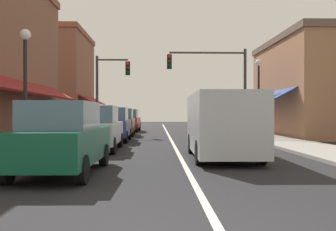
# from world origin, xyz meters

# --- Properties ---
(ground_plane) EXTENTS (80.00, 80.00, 0.00)m
(ground_plane) POSITION_xyz_m (0.00, 18.00, 0.00)
(ground_plane) COLOR black
(sidewalk_left) EXTENTS (2.60, 56.00, 0.12)m
(sidewalk_left) POSITION_xyz_m (-5.50, 18.00, 0.06)
(sidewalk_left) COLOR gray
(sidewalk_left) RESTS_ON ground
(sidewalk_right) EXTENTS (2.60, 56.00, 0.12)m
(sidewalk_right) POSITION_xyz_m (5.50, 18.00, 0.06)
(sidewalk_right) COLOR gray
(sidewalk_right) RESTS_ON ground
(lane_center_stripe) EXTENTS (0.14, 52.00, 0.01)m
(lane_center_stripe) POSITION_xyz_m (0.00, 18.00, 0.00)
(lane_center_stripe) COLOR silver
(lane_center_stripe) RESTS_ON ground
(storefront_right_block) EXTENTS (7.15, 10.20, 6.34)m
(storefront_right_block) POSITION_xyz_m (9.71, 20.00, 3.17)
(storefront_right_block) COLOR #9E6B4C
(storefront_right_block) RESTS_ON ground
(storefront_far_left) EXTENTS (6.37, 8.20, 8.29)m
(storefront_far_left) POSITION_xyz_m (-9.32, 28.00, 4.15)
(storefront_far_left) COLOR brown
(storefront_far_left) RESTS_ON ground
(parked_car_nearest_left) EXTENTS (1.86, 4.14, 1.77)m
(parked_car_nearest_left) POSITION_xyz_m (-3.11, 5.24, 0.88)
(parked_car_nearest_left) COLOR #0F4C33
(parked_car_nearest_left) RESTS_ON ground
(parked_car_second_left) EXTENTS (1.79, 4.10, 1.77)m
(parked_car_second_left) POSITION_xyz_m (-3.17, 10.85, 0.88)
(parked_car_second_left) COLOR #B7BABF
(parked_car_second_left) RESTS_ON ground
(parked_car_third_left) EXTENTS (1.81, 4.11, 1.77)m
(parked_car_third_left) POSITION_xyz_m (-3.11, 15.57, 0.88)
(parked_car_third_left) COLOR navy
(parked_car_third_left) RESTS_ON ground
(parked_car_far_left) EXTENTS (1.84, 4.13, 1.77)m
(parked_car_far_left) POSITION_xyz_m (-3.14, 20.47, 0.88)
(parked_car_far_left) COLOR brown
(parked_car_far_left) RESTS_ON ground
(parked_car_distant_left) EXTENTS (1.88, 4.15, 1.77)m
(parked_car_distant_left) POSITION_xyz_m (-3.07, 25.76, 0.88)
(parked_car_distant_left) COLOR maroon
(parked_car_distant_left) RESTS_ON ground
(van_in_lane) EXTENTS (2.08, 5.22, 2.12)m
(van_in_lane) POSITION_xyz_m (1.35, 8.28, 1.15)
(van_in_lane) COLOR #B2B7BC
(van_in_lane) RESTS_ON ground
(traffic_signal_mast_arm) EXTENTS (5.04, 0.50, 5.54)m
(traffic_signal_mast_arm) POSITION_xyz_m (3.05, 19.38, 3.79)
(traffic_signal_mast_arm) COLOR #333333
(traffic_signal_mast_arm) RESTS_ON ground
(traffic_signal_left_corner) EXTENTS (2.32, 0.50, 5.32)m
(traffic_signal_left_corner) POSITION_xyz_m (-4.06, 21.15, 3.46)
(traffic_signal_left_corner) COLOR #333333
(traffic_signal_left_corner) RESTS_ON ground
(street_lamp_left_near) EXTENTS (0.36, 0.36, 4.24)m
(street_lamp_left_near) POSITION_xyz_m (-5.09, 8.39, 2.90)
(street_lamp_left_near) COLOR black
(street_lamp_left_near) RESTS_ON ground
(street_lamp_right_mid) EXTENTS (0.36, 0.36, 4.48)m
(street_lamp_right_mid) POSITION_xyz_m (4.90, 16.67, 3.04)
(street_lamp_right_mid) COLOR black
(street_lamp_right_mid) RESTS_ON ground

